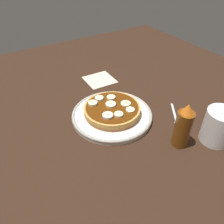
{
  "coord_description": "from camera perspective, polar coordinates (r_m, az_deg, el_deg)",
  "views": [
    {
      "loc": [
        -28.44,
        -45.74,
        44.47
      ],
      "look_at": [
        0.0,
        0.0,
        1.98
      ],
      "focal_mm": 35.08,
      "sensor_mm": 36.0,
      "label": 1
    }
  ],
  "objects": [
    {
      "name": "banana_slice_6",
      "position": [
        0.64,
        1.76,
        -0.69
      ],
      "size": [
        2.66,
        2.66,
        0.93
      ],
      "color": "#F2EDBC",
      "rests_on": "pancake_stack"
    },
    {
      "name": "banana_slice_7",
      "position": [
        0.71,
        -3.35,
        3.55
      ],
      "size": [
        2.82,
        2.82,
        0.91
      ],
      "color": "#EBE8C3",
      "rests_on": "pancake_stack"
    },
    {
      "name": "banana_slice_3",
      "position": [
        0.68,
        -5.03,
        2.25
      ],
      "size": [
        2.88,
        2.88,
        0.99
      ],
      "color": "#EEF3BA",
      "rests_on": "pancake_stack"
    },
    {
      "name": "pancake_stack",
      "position": [
        0.68,
        0.05,
        0.66
      ],
      "size": [
        17.9,
        17.59,
        2.67
      ],
      "color": "#B47346",
      "rests_on": "plate"
    },
    {
      "name": "coffee_mug",
      "position": [
        0.66,
        26.28,
        -3.19
      ],
      "size": [
        12.01,
        8.33,
        9.74
      ],
      "color": "white",
      "rests_on": "ground_plane"
    },
    {
      "name": "syrup_bottle",
      "position": [
        0.6,
        18.02,
        -3.74
      ],
      "size": [
        4.44,
        4.44,
        13.45
      ],
      "color": "brown",
      "rests_on": "ground_plane"
    },
    {
      "name": "banana_slice_1",
      "position": [
        0.63,
        -1.12,
        -1.0
      ],
      "size": [
        3.19,
        3.19,
        1.05
      ],
      "color": "beige",
      "rests_on": "pancake_stack"
    },
    {
      "name": "banana_slice_0",
      "position": [
        0.68,
        -0.37,
        1.93
      ],
      "size": [
        3.24,
        3.24,
        0.93
      ],
      "color": "#F1E3C0",
      "rests_on": "pancake_stack"
    },
    {
      "name": "fork",
      "position": [
        0.72,
        16.19,
        -1.28
      ],
      "size": [
        8.29,
        11.19,
        0.5
      ],
      "color": "silver",
      "rests_on": "ground_plane"
    },
    {
      "name": "banana_slice_5",
      "position": [
        0.68,
        3.58,
        2.16
      ],
      "size": [
        3.11,
        3.11,
        0.72
      ],
      "color": "#EDF2B9",
      "rests_on": "pancake_stack"
    },
    {
      "name": "banana_slice_4",
      "position": [
        0.66,
        4.77,
        0.53
      ],
      "size": [
        2.68,
        2.68,
        0.72
      ],
      "color": "#FBF2C1",
      "rests_on": "pancake_stack"
    },
    {
      "name": "napkin",
      "position": [
        0.89,
        -3.23,
        8.44
      ],
      "size": [
        11.36,
        11.36,
        0.3
      ],
      "primitive_type": "cube",
      "rotation": [
        0.0,
        0.0,
        -0.03
      ],
      "color": "beige",
      "rests_on": "ground_plane"
    },
    {
      "name": "banana_slice_2",
      "position": [
        0.71,
        -0.25,
        3.77
      ],
      "size": [
        2.8,
        2.8,
        0.88
      ],
      "color": "#FCEFBE",
      "rests_on": "pancake_stack"
    },
    {
      "name": "plate",
      "position": [
        0.69,
        0.0,
        -0.68
      ],
      "size": [
        25.38,
        25.38,
        1.74
      ],
      "color": "silver",
      "rests_on": "ground_plane"
    },
    {
      "name": "ground_plane",
      "position": [
        0.71,
        0.0,
        -2.21
      ],
      "size": [
        140.0,
        140.0,
        3.0
      ],
      "primitive_type": "cube",
      "color": "black"
    }
  ]
}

